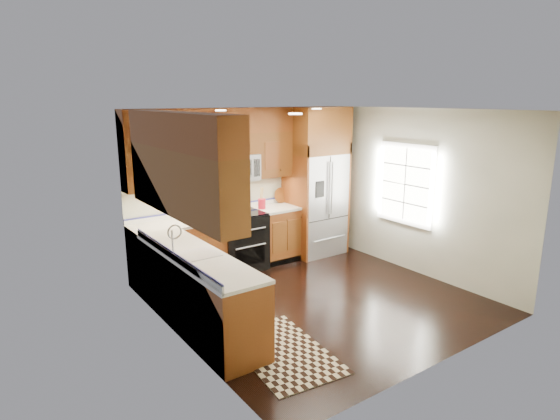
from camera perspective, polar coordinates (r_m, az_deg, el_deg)
ground at (r=6.69m, az=4.48°, el=-10.79°), size 4.00×4.00×0.00m
wall_back at (r=7.87m, az=-4.67°, el=2.87°), size 4.00×0.02×2.60m
wall_left at (r=5.25m, az=-12.35°, el=-2.81°), size 0.02×4.00×2.60m
wall_right at (r=7.68m, az=16.26°, el=2.10°), size 0.02×4.00×2.60m
window at (r=7.76m, az=15.05°, el=3.06°), size 0.04×1.10×1.30m
base_cabinets at (r=6.60m, az=-8.89°, el=-7.04°), size 2.85×3.00×0.90m
countertop at (r=6.61m, az=-8.38°, el=-2.69°), size 2.86×3.01×0.04m
upper_cabinets at (r=6.43m, az=-9.51°, el=6.88°), size 2.85×3.00×1.15m
range at (r=7.67m, az=-4.89°, el=-3.82°), size 0.76×0.67×0.95m
microwave at (r=7.51m, az=-5.58°, el=5.13°), size 0.76×0.40×0.42m
refrigerator at (r=8.31m, az=4.40°, el=3.47°), size 0.98×0.75×2.60m
sink_faucet at (r=5.64m, az=-10.62°, el=-4.85°), size 0.54×0.44×0.37m
rug at (r=5.43m, az=0.25°, el=-16.81°), size 1.04×1.56×0.01m
knife_block at (r=7.38m, az=-8.23°, el=0.05°), size 0.13×0.15×0.26m
utensil_crock at (r=7.80m, az=-2.23°, el=1.04°), size 0.17×0.17×0.36m
cutting_board at (r=8.28m, az=0.11°, el=0.97°), size 0.29×0.29×0.02m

